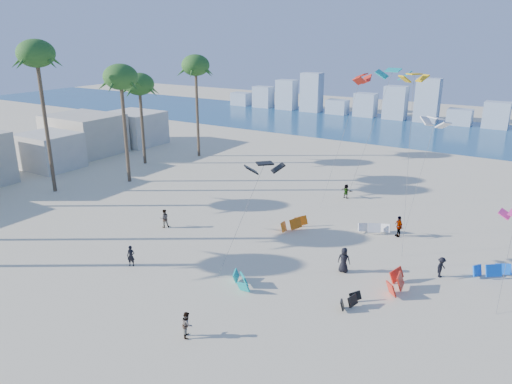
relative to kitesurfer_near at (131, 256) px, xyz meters
The scene contains 10 objects.
ground 8.15m from the kitesurfer_near, 69.56° to the right, with size 220.00×220.00×0.00m, color beige.
ocean 64.47m from the kitesurfer_near, 87.48° to the left, with size 220.00×220.00×0.00m, color navy.
kitesurfer_near is the anchor object (origin of this frame).
kitesurfer_mid 10.33m from the kitesurfer_near, 26.62° to the right, with size 0.77×0.60×1.58m, color gray.
kitesurfers_far 18.35m from the kitesurfer_near, 44.92° to the left, with size 35.21×17.04×1.91m.
grounded_kites 17.72m from the kitesurfer_near, 33.28° to the left, with size 18.58×15.69×1.01m.
flying_kites 26.76m from the kitesurfer_near, 49.25° to the left, with size 27.75×27.46×13.95m.
palm_row 23.50m from the kitesurfer_near, 155.66° to the left, with size 10.06×44.80×16.13m.
beachfront_buildings 33.63m from the kitesurfer_near, 156.81° to the left, with size 11.50×43.00×6.00m.
distant_skyline 74.46m from the kitesurfer_near, 88.73° to the left, with size 85.00×3.00×8.40m.
Camera 1 is at (22.15, -14.99, 16.70)m, focal length 33.49 mm.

